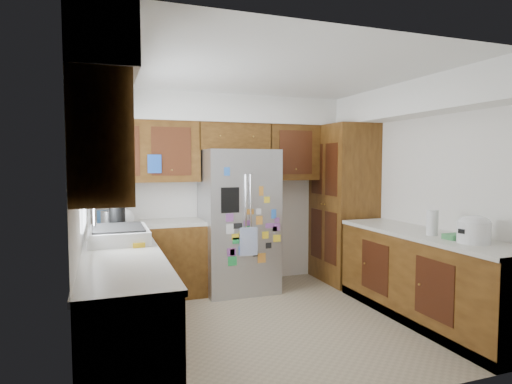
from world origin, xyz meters
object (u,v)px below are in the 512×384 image
Objects in this scene: fridge at (238,221)px; rice_cooker at (474,229)px; paper_towel at (432,223)px; pantry at (343,203)px.

fridge reaches higher than rice_cooker.
fridge reaches higher than paper_towel.
pantry is at bearing -2.06° from fridge.
paper_towel is (1.44, -1.81, 0.15)m from fridge.
fridge is 6.12× the size of rice_cooker.
paper_towel is (-0.06, -1.76, -0.03)m from pantry.
rice_cooker is 1.17× the size of paper_towel.
paper_towel is at bearing -91.82° from pantry.
pantry is 8.57× the size of paper_towel.
rice_cooker is (-0.00, -2.21, -0.02)m from pantry.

